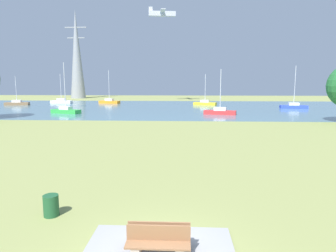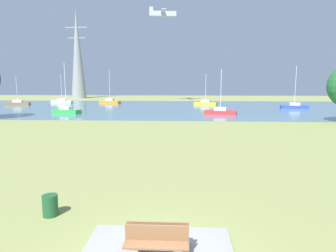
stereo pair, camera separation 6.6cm
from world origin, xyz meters
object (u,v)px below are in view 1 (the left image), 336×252
at_px(sailboat_white, 61,101).
at_px(electricity_pylon, 77,54).
at_px(sailboat_orange, 109,101).
at_px(sailboat_green, 66,110).
at_px(sailboat_yellow, 205,103).
at_px(litter_bin, 51,206).
at_px(bench_facing_inland, 158,246).
at_px(sailboat_blue, 294,106).
at_px(sailboat_brown, 17,103).
at_px(light_aircraft, 162,14).
at_px(sailboat_red, 220,112).
at_px(bench_facing_water, 160,236).

height_order(sailboat_white, electricity_pylon, electricity_pylon).
xyz_separation_m(sailboat_orange, sailboat_green, (-1.53, -22.01, 0.00)).
xyz_separation_m(sailboat_orange, sailboat_yellow, (21.54, -4.12, -0.01)).
height_order(litter_bin, sailboat_orange, sailboat_orange).
relative_size(bench_facing_inland, sailboat_yellow, 0.28).
distance_m(sailboat_green, sailboat_blue, 40.31).
distance_m(sailboat_brown, light_aircraft, 38.39).
xyz_separation_m(sailboat_orange, sailboat_red, (22.54, -22.43, -0.01)).
relative_size(sailboat_brown, electricity_pylon, 0.24).
xyz_separation_m(bench_facing_inland, sailboat_green, (-17.83, 38.76, 0.01)).
xyz_separation_m(sailboat_red, sailboat_blue, (14.85, 10.92, 0.01)).
height_order(sailboat_brown, light_aircraft, light_aircraft).
height_order(sailboat_green, electricity_pylon, electricity_pylon).
xyz_separation_m(sailboat_red, sailboat_brown, (-40.86, 16.27, -0.01)).
relative_size(sailboat_yellow, light_aircraft, 0.77).
xyz_separation_m(bench_facing_water, electricity_pylon, (-31.16, 82.11, 12.52)).
bearing_deg(sailboat_white, electricity_pylon, 99.32).
bearing_deg(sailboat_yellow, electricity_pylon, 144.46).
distance_m(bench_facing_water, electricity_pylon, 88.71).
relative_size(bench_facing_water, sailboat_red, 0.26).
relative_size(bench_facing_water, light_aircraft, 0.21).
distance_m(sailboat_red, sailboat_yellow, 18.35).
height_order(electricity_pylon, light_aircraft, electricity_pylon).
bearing_deg(sailboat_green, sailboat_yellow, 37.80).
bearing_deg(sailboat_green, litter_bin, -69.32).
height_order(sailboat_yellow, light_aircraft, light_aircraft).
bearing_deg(bench_facing_water, electricity_pylon, 110.78).
bearing_deg(sailboat_orange, litter_bin, -78.24).
distance_m(bench_facing_water, sailboat_white, 66.37).
distance_m(bench_facing_water, bench_facing_inland, 0.54).
xyz_separation_m(sailboat_red, light_aircraft, (-10.83, 28.54, 20.52)).
height_order(bench_facing_water, bench_facing_inland, same).
distance_m(sailboat_white, sailboat_green, 24.20).
bearing_deg(bench_facing_inland, sailboat_yellow, 84.72).
distance_m(sailboat_white, light_aircraft, 31.39).
bearing_deg(light_aircraft, sailboat_blue, -34.46).
bearing_deg(electricity_pylon, sailboat_white, -80.68).
height_order(bench_facing_inland, sailboat_orange, sailboat_orange).
relative_size(sailboat_orange, sailboat_brown, 1.24).
bearing_deg(litter_bin, sailboat_yellow, 80.06).
bearing_deg(sailboat_orange, electricity_pylon, 124.17).
distance_m(bench_facing_water, sailboat_green, 42.18).
bearing_deg(light_aircraft, bench_facing_inland, -86.07).
xyz_separation_m(litter_bin, sailboat_red, (10.45, 35.64, 0.06)).
bearing_deg(light_aircraft, sailboat_green, -115.22).
bearing_deg(bench_facing_water, bench_facing_inland, -90.00).
bearing_deg(sailboat_white, sailboat_brown, -138.15).
relative_size(sailboat_green, sailboat_blue, 1.01).
distance_m(bench_facing_water, sailboat_red, 38.30).
bearing_deg(bench_facing_water, sailboat_orange, 105.15).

